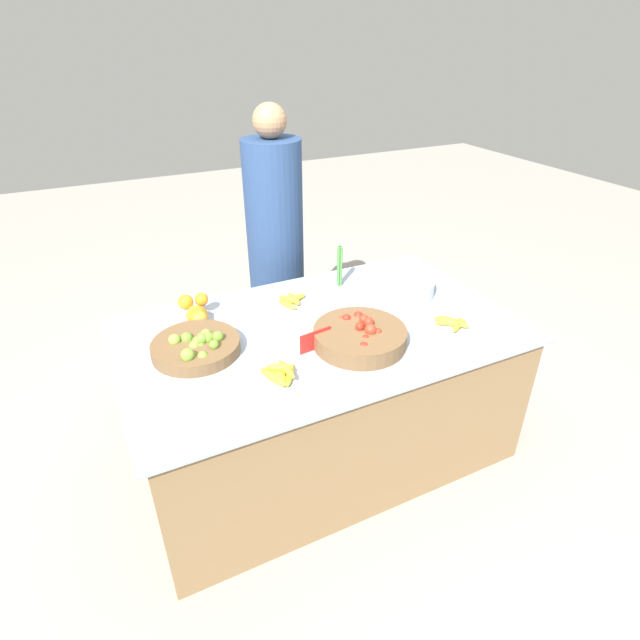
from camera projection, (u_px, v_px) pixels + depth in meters
name	position (u px, v px, depth m)	size (l,w,h in m)	color
ground_plane	(320.00, 443.00, 2.65)	(12.00, 12.00, 0.00)	#A39E93
market_table	(320.00, 390.00, 2.47)	(1.80, 1.09, 0.71)	olive
lime_bowl	(196.00, 346.00, 2.11)	(0.37, 0.37, 0.10)	brown
tomato_basket	(360.00, 336.00, 2.17)	(0.41, 0.41, 0.11)	brown
orange_pile	(197.00, 313.00, 2.33)	(0.15, 0.18, 0.12)	orange
metal_bowl	(396.00, 285.00, 2.59)	(0.39, 0.39, 0.09)	silver
price_sign	(315.00, 340.00, 2.13)	(0.15, 0.03, 0.09)	red
veg_bundle	(340.00, 266.00, 2.64)	(0.03, 0.04, 0.22)	#4C8E42
banana_bunch_front_right	(292.00, 300.00, 2.51)	(0.16, 0.16, 0.04)	yellow
banana_bunch_middle_right	(453.00, 322.00, 2.32)	(0.15, 0.16, 0.03)	yellow
banana_bunch_middle_left	(280.00, 373.00, 1.97)	(0.16, 0.17, 0.05)	yellow
vendor_person	(276.00, 253.00, 3.03)	(0.34, 0.34, 1.58)	navy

